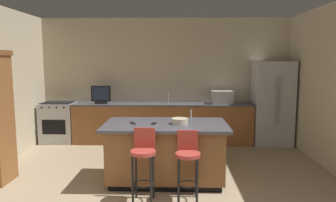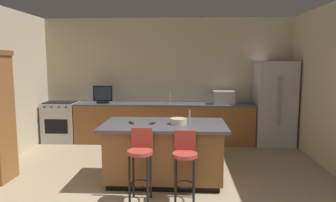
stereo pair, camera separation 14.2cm
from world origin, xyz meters
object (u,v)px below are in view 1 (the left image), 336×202
(kitchen_island, at_px, (166,152))
(microwave, at_px, (222,97))
(fruit_bowl, at_px, (180,121))
(tv_remote, at_px, (133,123))
(range_oven, at_px, (59,122))
(refrigerator, at_px, (272,103))
(cell_phone, at_px, (154,123))
(tv_monitor, at_px, (101,95))
(bar_stool_right, at_px, (188,160))
(bar_stool_left, at_px, (143,158))

(kitchen_island, distance_m, microwave, 2.74)
(fruit_bowl, bearing_deg, tv_remote, 179.14)
(range_oven, height_order, fruit_bowl, fruit_bowl)
(range_oven, bearing_deg, tv_remote, -48.74)
(kitchen_island, bearing_deg, refrigerator, 44.90)
(microwave, height_order, cell_phone, microwave)
(kitchen_island, relative_size, refrigerator, 1.01)
(range_oven, height_order, cell_phone, range_oven)
(tv_monitor, relative_size, fruit_bowl, 1.73)
(kitchen_island, height_order, refrigerator, refrigerator)
(microwave, distance_m, bar_stool_right, 3.21)
(bar_stool_right, relative_size, cell_phone, 6.38)
(bar_stool_left, distance_m, fruit_bowl, 0.93)
(microwave, bearing_deg, bar_stool_right, -106.31)
(microwave, xyz_separation_m, tv_monitor, (-2.79, -0.05, 0.04))
(refrigerator, xyz_separation_m, microwave, (-1.14, 0.04, 0.13))
(tv_monitor, bearing_deg, microwave, 1.06)
(bar_stool_left, distance_m, bar_stool_right, 0.60)
(kitchen_island, bearing_deg, bar_stool_right, -63.80)
(microwave, bearing_deg, refrigerator, -2.06)
(bar_stool_left, bearing_deg, kitchen_island, 71.71)
(tv_monitor, distance_m, tv_remote, 2.58)
(kitchen_island, bearing_deg, cell_phone, -174.51)
(tv_monitor, height_order, tv_remote, tv_monitor)
(tv_monitor, height_order, bar_stool_right, tv_monitor)
(range_oven, distance_m, tv_monitor, 1.22)
(refrigerator, distance_m, bar_stool_left, 4.04)
(refrigerator, height_order, range_oven, refrigerator)
(fruit_bowl, bearing_deg, cell_phone, 179.77)
(bar_stool_right, bearing_deg, refrigerator, 56.88)
(refrigerator, relative_size, microwave, 3.96)
(refrigerator, xyz_separation_m, bar_stool_left, (-2.63, -3.05, -0.35))
(tv_monitor, relative_size, bar_stool_left, 0.45)
(cell_phone, bearing_deg, fruit_bowl, 10.51)
(microwave, bearing_deg, range_oven, -179.98)
(refrigerator, height_order, bar_stool_left, refrigerator)
(bar_stool_right, bearing_deg, microwave, 74.58)
(refrigerator, relative_size, bar_stool_right, 1.99)
(bar_stool_right, relative_size, fruit_bowl, 3.72)
(range_oven, distance_m, fruit_bowl, 3.75)
(tv_monitor, distance_m, bar_stool_left, 3.35)
(refrigerator, bearing_deg, cell_phone, -137.05)
(tv_monitor, relative_size, bar_stool_right, 0.46)
(tv_monitor, height_order, fruit_bowl, tv_monitor)
(kitchen_island, distance_m, tv_monitor, 2.89)
(kitchen_island, bearing_deg, range_oven, 137.63)
(microwave, xyz_separation_m, cell_phone, (-1.40, -2.40, -0.13))
(cell_phone, bearing_deg, bar_stool_left, -86.92)
(refrigerator, bearing_deg, bar_stool_left, -130.77)
(bar_stool_left, bearing_deg, refrigerator, 52.38)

